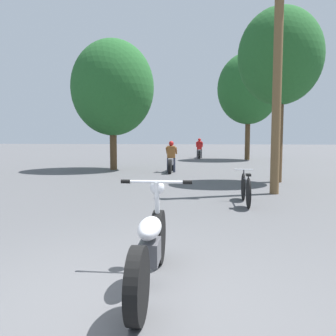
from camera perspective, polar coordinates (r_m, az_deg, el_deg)
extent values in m
plane|color=#515154|center=(3.73, -8.09, -20.30)|extent=(120.00, 120.00, 0.00)
cylinder|color=brown|center=(10.19, 17.11, 12.98)|extent=(0.24, 0.24, 6.02)
cylinder|color=#513A23|center=(12.68, 17.25, 5.35)|extent=(0.32, 0.32, 3.35)
ellipsoid|color=#235B28|center=(12.95, 17.57, 16.74)|extent=(2.80, 2.52, 3.22)
cylinder|color=#513A23|center=(23.79, 12.64, 5.32)|extent=(0.32, 0.32, 3.34)
ellipsoid|color=#235B28|center=(23.98, 12.78, 12.33)|extent=(3.98, 3.58, 4.57)
cylinder|color=#513A23|center=(16.71, -8.77, 4.13)|extent=(0.32, 0.32, 2.57)
ellipsoid|color=#235B28|center=(16.84, -8.89, 12.61)|extent=(3.80, 3.42, 4.37)
cylinder|color=black|center=(4.55, -1.57, -10.96)|extent=(0.12, 0.67, 0.67)
cylinder|color=black|center=(3.19, -4.93, -18.23)|extent=(0.12, 0.67, 0.67)
ellipsoid|color=silver|center=(3.77, -2.95, -9.57)|extent=(0.24, 0.62, 0.21)
cube|color=#4C4C51|center=(3.84, -2.93, -13.26)|extent=(0.20, 0.36, 0.24)
cylinder|color=silver|center=(4.37, -1.72, -6.76)|extent=(0.06, 0.23, 0.73)
cylinder|color=silver|center=(4.22, -1.89, -2.23)|extent=(0.74, 0.04, 0.04)
cylinder|color=black|center=(4.29, -6.81, -2.16)|extent=(0.11, 0.05, 0.05)
cylinder|color=black|center=(4.19, 3.14, -2.29)|extent=(0.11, 0.05, 0.05)
sphere|color=silver|center=(4.32, -1.73, -3.13)|extent=(0.18, 0.18, 0.18)
cylinder|color=black|center=(16.13, 0.73, 0.64)|extent=(0.12, 0.60, 0.60)
cylinder|color=black|center=(14.77, 0.30, 0.21)|extent=(0.12, 0.60, 0.60)
cube|color=silver|center=(15.43, 0.52, 1.10)|extent=(0.20, 0.88, 0.28)
cylinder|color=silver|center=(15.99, 0.70, 2.94)|extent=(0.50, 0.03, 0.03)
cylinder|color=#282D3D|center=(15.41, 0.03, 0.46)|extent=(0.11, 0.11, 0.62)
cylinder|color=#282D3D|center=(15.39, 0.99, 0.45)|extent=(0.11, 0.11, 0.62)
cube|color=brown|center=(15.39, 0.52, 2.59)|extent=(0.34, 0.27, 0.54)
cylinder|color=brown|center=(15.56, -0.17, 2.81)|extent=(0.08, 0.43, 0.33)
cylinder|color=brown|center=(15.53, 1.31, 2.80)|extent=(0.08, 0.43, 0.33)
sphere|color=#B21919|center=(15.42, 0.53, 3.96)|extent=(0.21, 0.21, 0.21)
cylinder|color=black|center=(25.79, 5.06, 2.33)|extent=(0.12, 0.57, 0.57)
cylinder|color=black|center=(24.33, 5.04, 2.15)|extent=(0.12, 0.57, 0.57)
cube|color=silver|center=(25.05, 5.05, 2.66)|extent=(0.20, 0.94, 0.28)
cylinder|color=silver|center=(25.67, 5.07, 3.73)|extent=(0.50, 0.03, 0.03)
cylinder|color=#38383D|center=(25.01, 4.75, 2.28)|extent=(0.11, 0.11, 0.60)
cylinder|color=#38383D|center=(25.01, 5.35, 2.28)|extent=(0.11, 0.11, 0.60)
cube|color=red|center=(25.01, 5.06, 3.63)|extent=(0.34, 0.28, 0.60)
cylinder|color=red|center=(25.17, 4.61, 3.78)|extent=(0.08, 0.47, 0.36)
cylinder|color=red|center=(25.17, 5.52, 3.77)|extent=(0.08, 0.47, 0.36)
sphere|color=#B21919|center=(25.05, 5.07, 4.54)|extent=(0.22, 0.22, 0.22)
cylinder|color=black|center=(8.98, 11.97, -2.98)|extent=(0.04, 0.67, 0.67)
cylinder|color=black|center=(8.00, 12.78, -4.00)|extent=(0.04, 0.67, 0.67)
cylinder|color=black|center=(8.46, 12.39, -1.89)|extent=(0.04, 0.80, 0.04)
cylinder|color=black|center=(8.05, 12.74, -2.50)|extent=(0.03, 0.03, 0.40)
cube|color=black|center=(8.03, 12.77, -1.08)|extent=(0.10, 0.20, 0.05)
cylinder|color=black|center=(8.90, 12.04, -1.64)|extent=(0.03, 0.03, 0.43)
cylinder|color=silver|center=(8.88, 12.06, -0.25)|extent=(0.44, 0.03, 0.03)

